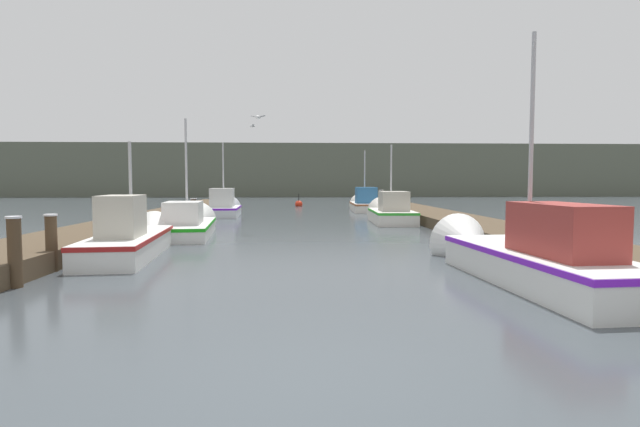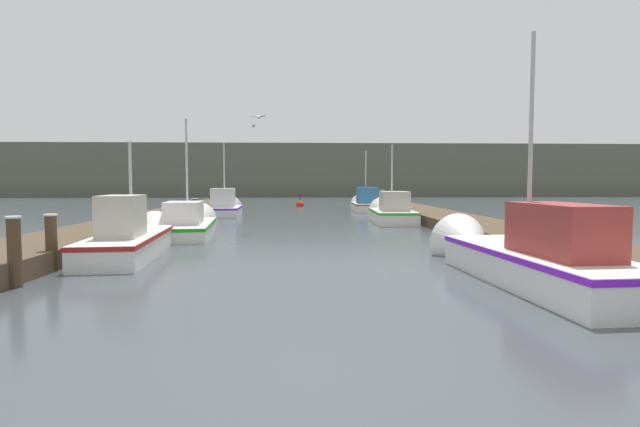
% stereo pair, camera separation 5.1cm
% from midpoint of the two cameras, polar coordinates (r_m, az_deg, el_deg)
% --- Properties ---
extents(ground_plane, '(200.00, 200.00, 0.00)m').
position_cam_midpoint_polar(ground_plane, '(4.82, -1.11, -19.29)').
color(ground_plane, '#3D4449').
extents(dock_left, '(2.43, 40.00, 0.44)m').
position_cam_midpoint_polar(dock_left, '(21.43, -19.40, -0.94)').
color(dock_left, '#4C3D2B').
rests_on(dock_left, ground_plane).
extents(dock_right, '(2.43, 40.00, 0.44)m').
position_cam_midpoint_polar(dock_right, '(21.50, 15.04, -0.85)').
color(dock_right, '#4C3D2B').
rests_on(dock_right, ground_plane).
extents(distant_shore_ridge, '(120.00, 16.00, 6.41)m').
position_cam_midpoint_polar(distant_shore_ridge, '(67.36, -2.37, 4.84)').
color(distant_shore_ridge, '#565B4C').
rests_on(distant_shore_ridge, ground_plane).
extents(fishing_boat_0, '(1.97, 6.50, 5.03)m').
position_cam_midpoint_polar(fishing_boat_0, '(10.48, 21.89, -4.31)').
color(fishing_boat_0, silver).
rests_on(fishing_boat_0, ground_plane).
extents(fishing_boat_1, '(1.90, 5.93, 3.27)m').
position_cam_midpoint_polar(fishing_boat_1, '(13.86, -20.43, -2.51)').
color(fishing_boat_1, silver).
rests_on(fishing_boat_1, ground_plane).
extents(fishing_boat_2, '(2.21, 6.14, 4.59)m').
position_cam_midpoint_polar(fishing_boat_2, '(18.57, -14.59, -1.13)').
color(fishing_boat_2, silver).
rests_on(fishing_boat_2, ground_plane).
extents(fishing_boat_3, '(1.88, 5.21, 4.04)m').
position_cam_midpoint_polar(fishing_boat_3, '(23.24, 8.11, 0.13)').
color(fishing_boat_3, silver).
rests_on(fishing_boat_3, ground_plane).
extents(fishing_boat_4, '(1.86, 4.46, 4.46)m').
position_cam_midpoint_polar(fishing_boat_4, '(27.56, -10.76, 0.69)').
color(fishing_boat_4, silver).
rests_on(fishing_boat_4, ground_plane).
extents(fishing_boat_5, '(1.71, 5.27, 4.28)m').
position_cam_midpoint_polar(fishing_boat_5, '(31.81, 5.23, 1.14)').
color(fishing_boat_5, silver).
rests_on(fishing_boat_5, ground_plane).
extents(mooring_piling_0, '(0.30, 0.30, 1.33)m').
position_cam_midpoint_polar(mooring_piling_0, '(31.98, 7.15, 1.52)').
color(mooring_piling_0, '#473523').
rests_on(mooring_piling_0, ground_plane).
extents(mooring_piling_1, '(0.26, 0.26, 1.27)m').
position_cam_midpoint_polar(mooring_piling_1, '(10.34, -31.42, -3.73)').
color(mooring_piling_1, '#473523').
rests_on(mooring_piling_1, ground_plane).
extents(mooring_piling_2, '(0.34, 0.34, 1.01)m').
position_cam_midpoint_polar(mooring_piling_2, '(26.24, -14.06, 0.61)').
color(mooring_piling_2, '#473523').
rests_on(mooring_piling_2, ground_plane).
extents(mooring_piling_3, '(0.27, 0.27, 1.20)m').
position_cam_midpoint_polar(mooring_piling_3, '(11.79, -28.24, -2.93)').
color(mooring_piling_3, '#473523').
rests_on(mooring_piling_3, ground_plane).
extents(channel_buoy, '(0.56, 0.56, 1.06)m').
position_cam_midpoint_polar(channel_buoy, '(37.27, -2.26, 1.07)').
color(channel_buoy, red).
rests_on(channel_buoy, ground_plane).
extents(seagull_lead, '(0.30, 0.56, 0.12)m').
position_cam_midpoint_polar(seagull_lead, '(25.91, -7.56, 9.88)').
color(seagull_lead, white).
extents(seagull_1, '(0.56, 0.31, 0.12)m').
position_cam_midpoint_polar(seagull_1, '(18.78, -6.96, 10.88)').
color(seagull_1, white).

